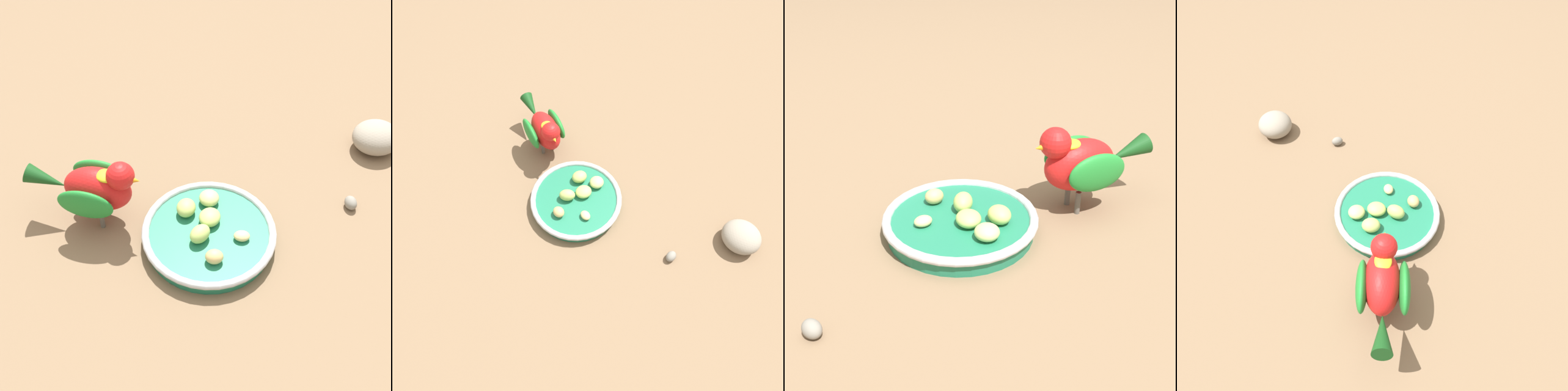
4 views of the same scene
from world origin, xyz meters
TOP-DOWN VIEW (x-y plane):
  - ground_plane at (0.00, 0.00)m, footprint 4.00×4.00m
  - feeding_bowl at (-0.01, 0.00)m, footprint 0.21×0.21m
  - apple_piece_0 at (0.01, -0.05)m, footprint 0.03×0.03m
  - apple_piece_1 at (0.04, 0.00)m, footprint 0.03×0.02m
  - apple_piece_2 at (-0.05, 0.03)m, footprint 0.03×0.04m
  - apple_piece_3 at (-0.01, 0.02)m, footprint 0.04×0.04m
  - apple_piece_4 at (-0.02, -0.02)m, footprint 0.04×0.04m
  - apple_piece_5 at (-0.02, 0.06)m, footprint 0.04×0.04m
  - parrot at (-0.19, -0.00)m, footprint 0.19×0.09m
  - pebble_0 at (0.20, 0.13)m, footprint 0.03×0.03m

SIDE VIEW (x-z plane):
  - ground_plane at x=0.00m, z-range 0.00..0.00m
  - pebble_0 at x=0.20m, z-range 0.00..0.02m
  - feeding_bowl at x=-0.01m, z-range 0.00..0.03m
  - apple_piece_1 at x=0.04m, z-range 0.02..0.04m
  - apple_piece_3 at x=-0.01m, z-range 0.02..0.04m
  - apple_piece_5 at x=-0.02m, z-range 0.02..0.04m
  - apple_piece_0 at x=0.01m, z-range 0.02..0.04m
  - apple_piece_2 at x=-0.05m, z-range 0.02..0.05m
  - apple_piece_4 at x=-0.02m, z-range 0.02..0.05m
  - parrot at x=-0.19m, z-range 0.01..0.14m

